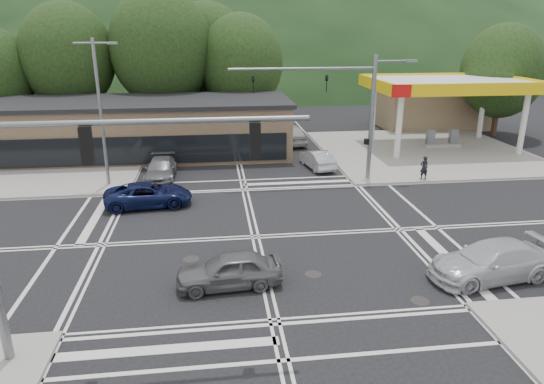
{
  "coord_description": "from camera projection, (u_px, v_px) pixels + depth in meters",
  "views": [
    {
      "loc": [
        -1.88,
        -21.29,
        9.59
      ],
      "look_at": [
        1.12,
        2.48,
        1.4
      ],
      "focal_mm": 32.0,
      "sensor_mm": 36.0,
      "label": 1
    }
  ],
  "objects": [
    {
      "name": "tree_n_e",
      "position": [
        207.0,
        53.0,
        47.05
      ],
      "size": [
        8.4,
        8.4,
        11.98
      ],
      "color": "#382619",
      "rests_on": "ground"
    },
    {
      "name": "tree_n_a",
      "position": [
        68.0,
        57.0,
        41.88
      ],
      "size": [
        8.0,
        8.0,
        11.75
      ],
      "color": "#382619",
      "rests_on": "ground"
    },
    {
      "name": "hill_north",
      "position": [
        218.0,
        72.0,
        107.81
      ],
      "size": [
        252.0,
        126.0,
        140.0
      ],
      "primitive_type": "ellipsoid",
      "color": "black",
      "rests_on": "ground"
    },
    {
      "name": "streetlight_nw",
      "position": [
        101.0,
        106.0,
        29.13
      ],
      "size": [
        2.5,
        0.25,
        9.0
      ],
      "color": "slate",
      "rests_on": "ground"
    },
    {
      "name": "ground",
      "position": [
        255.0,
        237.0,
        23.31
      ],
      "size": [
        120.0,
        120.0,
        0.0
      ],
      "primitive_type": "plane",
      "color": "black",
      "rests_on": "ground"
    },
    {
      "name": "sidewalk_ne",
      "position": [
        423.0,
        151.0,
        39.14
      ],
      "size": [
        16.0,
        16.0,
        0.15
      ],
      "primitive_type": "cube",
      "color": "gray",
      "rests_on": "ground"
    },
    {
      "name": "car_blue_west",
      "position": [
        149.0,
        195.0,
        27.13
      ],
      "size": [
        4.99,
        2.67,
        1.33
      ],
      "primitive_type": "imported",
      "rotation": [
        0.0,
        0.0,
        1.67
      ],
      "color": "#0E153F",
      "rests_on": "ground"
    },
    {
      "name": "tree_ne",
      "position": [
        503.0,
        71.0,
        43.04
      ],
      "size": [
        7.2,
        7.2,
        9.99
      ],
      "color": "#382619",
      "rests_on": "ground"
    },
    {
      "name": "tree_n_c",
      "position": [
        241.0,
        63.0,
        43.86
      ],
      "size": [
        7.6,
        7.6,
        10.87
      ],
      "color": "#382619",
      "rests_on": "ground"
    },
    {
      "name": "commercial_row",
      "position": [
        133.0,
        130.0,
        37.68
      ],
      "size": [
        24.0,
        8.0,
        4.0
      ],
      "primitive_type": "cube",
      "color": "brown",
      "rests_on": "ground"
    },
    {
      "name": "convenience_store",
      "position": [
        431.0,
        108.0,
        48.53
      ],
      "size": [
        10.0,
        6.0,
        3.8
      ],
      "primitive_type": "cube",
      "color": "#846B4F",
      "rests_on": "ground"
    },
    {
      "name": "gas_station_canopy",
      "position": [
        448.0,
        87.0,
        38.7
      ],
      "size": [
        12.32,
        8.34,
        5.75
      ],
      "color": "silver",
      "rests_on": "ground"
    },
    {
      "name": "car_queue_b",
      "position": [
        289.0,
        134.0,
        41.64
      ],
      "size": [
        2.75,
        5.27,
        1.71
      ],
      "primitive_type": "imported",
      "rotation": [
        0.0,
        0.0,
        3.29
      ],
      "color": "#B5B5B1",
      "rests_on": "ground"
    },
    {
      "name": "pedestrian",
      "position": [
        424.0,
        168.0,
        31.44
      ],
      "size": [
        0.59,
        0.41,
        1.53
      ],
      "primitive_type": "imported",
      "rotation": [
        0.0,
        0.0,
        3.22
      ],
      "color": "black",
      "rests_on": "sidewalk_ne"
    },
    {
      "name": "car_northbound",
      "position": [
        161.0,
        169.0,
        31.92
      ],
      "size": [
        1.94,
        4.68,
        1.35
      ],
      "primitive_type": "imported",
      "rotation": [
        0.0,
        0.0,
        -0.01
      ],
      "color": "slate",
      "rests_on": "ground"
    },
    {
      "name": "car_silver_east",
      "position": [
        492.0,
        261.0,
        19.28
      ],
      "size": [
        5.37,
        2.76,
        1.49
      ],
      "primitive_type": "imported",
      "rotation": [
        0.0,
        0.0,
        -1.44
      ],
      "color": "#BABCC2",
      "rests_on": "ground"
    },
    {
      "name": "car_queue_a",
      "position": [
        317.0,
        159.0,
        34.5
      ],
      "size": [
        2.01,
        4.11,
        1.3
      ],
      "primitive_type": "imported",
      "rotation": [
        0.0,
        0.0,
        3.31
      ],
      "color": "#B1B3B9",
      "rests_on": "ground"
    },
    {
      "name": "signal_mast_ne",
      "position": [
        353.0,
        103.0,
        30.19
      ],
      "size": [
        11.65,
        0.3,
        8.0
      ],
      "color": "slate",
      "rests_on": "ground"
    },
    {
      "name": "signal_mast_sw",
      "position": [
        48.0,
        200.0,
        13.2
      ],
      "size": [
        9.14,
        0.28,
        8.0
      ],
      "color": "slate",
      "rests_on": "ground"
    },
    {
      "name": "sidewalk_nw",
      "position": [
        34.0,
        163.0,
        35.6
      ],
      "size": [
        16.0,
        16.0,
        0.15
      ],
      "primitive_type": "cube",
      "color": "gray",
      "rests_on": "ground"
    },
    {
      "name": "car_grey_center",
      "position": [
        229.0,
        270.0,
        18.69
      ],
      "size": [
        4.18,
        1.92,
        1.39
      ],
      "primitive_type": "imported",
      "rotation": [
        0.0,
        0.0,
        -1.5
      ],
      "color": "#5A5D5F",
      "rests_on": "ground"
    },
    {
      "name": "tree_n_b",
      "position": [
        161.0,
        48.0,
        42.61
      ],
      "size": [
        9.0,
        9.0,
        12.98
      ],
      "color": "#382619",
      "rests_on": "ground"
    }
  ]
}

